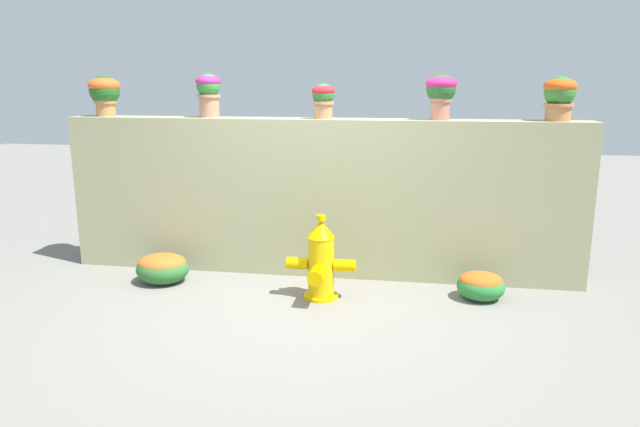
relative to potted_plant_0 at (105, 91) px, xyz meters
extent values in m
plane|color=gray|center=(2.32, -1.10, -1.87)|extent=(24.00, 24.00, 0.00)
cube|color=tan|center=(2.32, -0.04, -1.07)|extent=(5.28, 0.35, 1.61)
cylinder|color=#BC7F4A|center=(0.00, 0.00, -0.18)|extent=(0.20, 0.20, 0.16)
cylinder|color=#BC7F4A|center=(0.00, 0.00, -0.11)|extent=(0.24, 0.24, 0.03)
sphere|color=#256223|center=(0.00, 0.00, 0.01)|extent=(0.31, 0.31, 0.31)
ellipsoid|color=orange|center=(0.00, 0.00, 0.06)|extent=(0.33, 0.33, 0.17)
cylinder|color=tan|center=(1.16, -0.02, -0.14)|extent=(0.20, 0.20, 0.23)
cylinder|color=tan|center=(1.16, -0.02, -0.04)|extent=(0.24, 0.24, 0.03)
sphere|color=#317E34|center=(1.16, -0.02, 0.06)|extent=(0.24, 0.24, 0.24)
ellipsoid|color=#B32780|center=(1.16, -0.02, 0.10)|extent=(0.26, 0.26, 0.13)
cylinder|color=tan|center=(2.36, -0.05, -0.17)|extent=(0.18, 0.18, 0.17)
cylinder|color=tan|center=(2.36, -0.05, -0.10)|extent=(0.21, 0.21, 0.03)
sphere|color=#316930|center=(2.36, -0.05, -0.03)|extent=(0.22, 0.22, 0.22)
ellipsoid|color=red|center=(2.36, -0.05, 0.01)|extent=(0.23, 0.23, 0.12)
cylinder|color=tan|center=(3.50, -0.04, -0.16)|extent=(0.18, 0.18, 0.20)
cylinder|color=tan|center=(3.50, -0.04, -0.07)|extent=(0.21, 0.21, 0.03)
sphere|color=#285D29|center=(3.50, -0.04, 0.03)|extent=(0.28, 0.28, 0.28)
ellipsoid|color=#BE226C|center=(3.50, -0.04, 0.08)|extent=(0.29, 0.29, 0.15)
cylinder|color=#C27D4B|center=(4.59, -0.02, -0.18)|extent=(0.23, 0.23, 0.16)
cylinder|color=#C27D4B|center=(4.59, -0.02, -0.11)|extent=(0.27, 0.27, 0.03)
sphere|color=#3A7E31|center=(4.59, -0.02, 0.01)|extent=(0.28, 0.28, 0.28)
ellipsoid|color=#DC5517|center=(4.59, -0.02, 0.06)|extent=(0.30, 0.30, 0.16)
cylinder|color=yellow|center=(2.46, -0.77, -1.86)|extent=(0.32, 0.32, 0.03)
cylinder|color=yellow|center=(2.46, -0.77, -1.58)|extent=(0.24, 0.24, 0.58)
cone|color=#EEB500|center=(2.46, -0.77, -1.21)|extent=(0.25, 0.25, 0.16)
cylinder|color=#EEB500|center=(2.46, -0.77, -1.10)|extent=(0.08, 0.08, 0.05)
cylinder|color=#EEB500|center=(2.24, -0.77, -1.55)|extent=(0.20, 0.11, 0.11)
cylinder|color=#EEB500|center=(2.68, -0.77, -1.55)|extent=(0.20, 0.11, 0.11)
cylinder|color=#EEB500|center=(2.46, -1.00, -1.57)|extent=(0.14, 0.22, 0.14)
ellipsoid|color=#2F8038|center=(3.93, -0.57, -1.75)|extent=(0.44, 0.40, 0.27)
ellipsoid|color=#E05B1C|center=(3.93, -0.57, -1.69)|extent=(0.40, 0.35, 0.15)
ellipsoid|color=#2F6C32|center=(0.82, -0.61, -1.74)|extent=(0.53, 0.48, 0.30)
ellipsoid|color=orange|center=(0.82, -0.61, -1.67)|extent=(0.48, 0.42, 0.17)
camera|label=1|loc=(3.28, -5.83, 0.12)|focal=32.58mm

